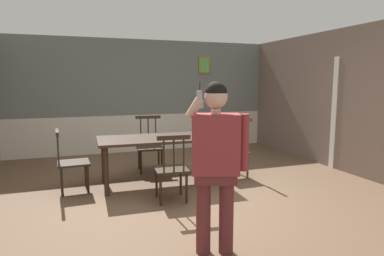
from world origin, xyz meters
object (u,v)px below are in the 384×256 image
at_px(dining_table, 159,143).
at_px(chair_opposite_corner, 235,149).
at_px(chair_by_doorway, 150,145).
at_px(chair_near_window, 172,168).
at_px(person_figure, 216,157).
at_px(chair_at_table_head, 71,162).

height_order(dining_table, chair_opposite_corner, chair_opposite_corner).
xyz_separation_m(chair_by_doorway, chair_opposite_corner, (1.31, -0.89, 0.01)).
bearing_deg(chair_near_window, person_figure, -85.06).
bearing_deg(chair_at_table_head, chair_opposite_corner, 85.31).
height_order(chair_by_doorway, chair_opposite_corner, chair_opposite_corner).
distance_m(dining_table, chair_opposite_corner, 1.35).
bearing_deg(chair_by_doorway, dining_table, 93.17).
relative_size(dining_table, chair_by_doorway, 1.90).
xyz_separation_m(chair_opposite_corner, person_figure, (-1.37, -2.29, 0.47)).
bearing_deg(dining_table, chair_opposite_corner, -1.93).
bearing_deg(chair_by_doorway, chair_opposite_corner, 151.28).
bearing_deg(chair_near_window, dining_table, 92.66).
bearing_deg(person_figure, chair_at_table_head, -41.23).
height_order(chair_near_window, chair_opposite_corner, chair_opposite_corner).
distance_m(chair_near_window, chair_opposite_corner, 1.58).
xyz_separation_m(chair_near_window, chair_at_table_head, (-1.30, 0.88, -0.00)).
distance_m(dining_table, chair_near_window, 0.86).
distance_m(chair_near_window, chair_by_doorway, 1.68).
bearing_deg(chair_near_window, chair_opposite_corner, 34.84).
height_order(chair_by_doorway, chair_at_table_head, chair_by_doorway).
bearing_deg(dining_table, chair_near_window, -92.17).
bearing_deg(chair_at_table_head, dining_table, 85.33).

